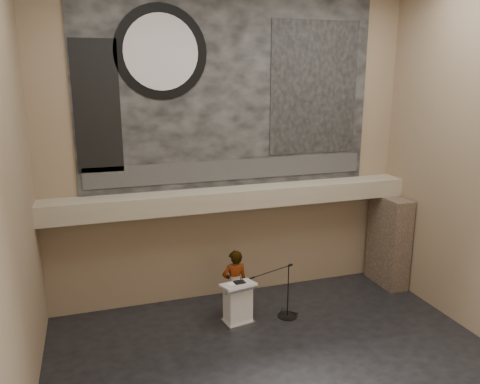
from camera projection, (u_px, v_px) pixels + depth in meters
name	position (u px, v px, depth m)	size (l,w,h in m)	color
floor	(286.00, 372.00, 9.99)	(10.00, 10.00, 0.00)	black
wall_back	(231.00, 148.00, 12.65)	(10.00, 0.02, 8.50)	#897357
wall_front	(436.00, 249.00, 5.26)	(10.00, 0.02, 8.50)	#897357
wall_left	(4.00, 198.00, 7.47)	(0.02, 8.00, 8.50)	#897357
soffit	(235.00, 198.00, 12.59)	(10.00, 0.80, 0.50)	gray
sprinkler_left	(177.00, 213.00, 12.14)	(0.04, 0.04, 0.06)	#B2893D
sprinkler_right	(300.00, 202.00, 13.18)	(0.04, 0.04, 0.06)	#B2893D
banner	(231.00, 93.00, 12.27)	(8.00, 0.05, 5.00)	black
banner_text_strip	(232.00, 170.00, 12.73)	(7.76, 0.02, 0.55)	#313131
banner_clock_rim	(161.00, 52.00, 11.45)	(2.30, 2.30, 0.02)	black
banner_clock_face	(161.00, 52.00, 11.43)	(1.84, 1.84, 0.02)	silver
banner_building_print	(314.00, 88.00, 12.92)	(2.60, 0.02, 3.60)	black
banner_brick_print	(97.00, 107.00, 11.29)	(1.10, 0.02, 3.20)	black
stone_pier	(389.00, 241.00, 13.95)	(0.60, 1.40, 2.70)	#433429
lectern	(238.00, 303.00, 11.81)	(0.90, 0.70, 1.14)	silver
binder	(240.00, 282.00, 11.70)	(0.27, 0.22, 0.04)	black
papers	(233.00, 284.00, 11.62)	(0.19, 0.26, 0.01)	white
speaker_person	(235.00, 284.00, 12.06)	(0.67, 0.44, 1.84)	beige
mic_stand	(286.00, 309.00, 12.21)	(1.45, 0.70, 1.46)	black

